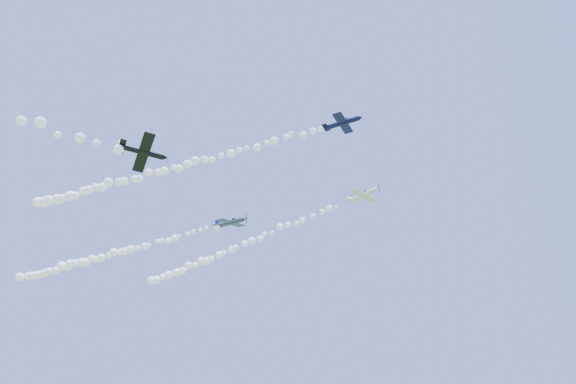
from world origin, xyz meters
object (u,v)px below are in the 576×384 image
at_px(plane_white, 363,195).
at_px(plane_black, 143,152).
at_px(plane_navy, 343,123).
at_px(plane_grey, 231,222).

height_order(plane_white, plane_black, plane_white).
bearing_deg(plane_navy, plane_white, 97.31).
relative_size(plane_navy, plane_grey, 0.97).
xyz_separation_m(plane_navy, plane_grey, (-28.67, 10.32, -8.01)).
bearing_deg(plane_navy, plane_grey, 156.97).
bearing_deg(plane_grey, plane_white, 28.53).
bearing_deg(plane_black, plane_white, 23.89).
height_order(plane_navy, plane_grey, plane_navy).
bearing_deg(plane_grey, plane_black, -70.42).
distance_m(plane_grey, plane_black, 41.29).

